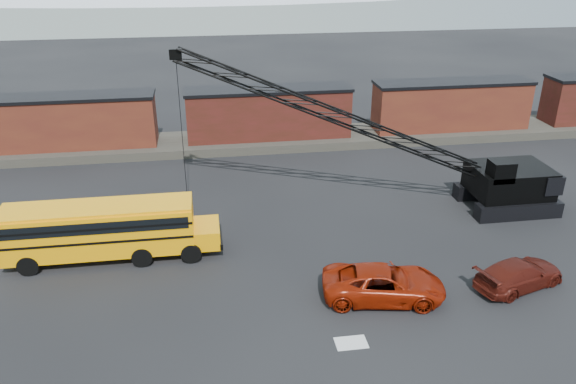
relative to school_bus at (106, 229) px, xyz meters
name	(u,v)px	position (x,y,z in m)	size (l,w,h in m)	color
ground	(321,292)	(10.87, -4.94, -1.79)	(160.00, 160.00, 0.00)	black
gravel_berm	(269,140)	(10.87, 17.06, -1.44)	(120.00, 5.00, 0.70)	#46423A
boxcar_west_near	(69,121)	(-5.13, 17.06, 0.97)	(13.70, 3.10, 4.17)	#4B1B15
boxcar_mid	(269,113)	(10.87, 17.06, 0.97)	(13.70, 3.10, 4.17)	#4E1816
boxcar_east_near	(451,105)	(26.87, 17.06, 0.97)	(13.70, 3.10, 4.17)	#4B1B15
snow_patch	(351,343)	(11.37, -8.94, -1.78)	(1.40, 0.90, 0.02)	silver
school_bus	(106,229)	(0.00, 0.00, 0.00)	(11.65, 2.65, 3.19)	#F79C05
red_pickup	(384,283)	(13.74, -5.88, -0.97)	(2.75, 5.96, 1.66)	maroon
maroon_suv	(519,274)	(20.80, -5.93, -1.08)	(2.01, 4.95, 1.44)	#49130D
crawler_crane	(350,121)	(14.34, 4.08, 4.12)	(23.80, 5.19, 10.51)	black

